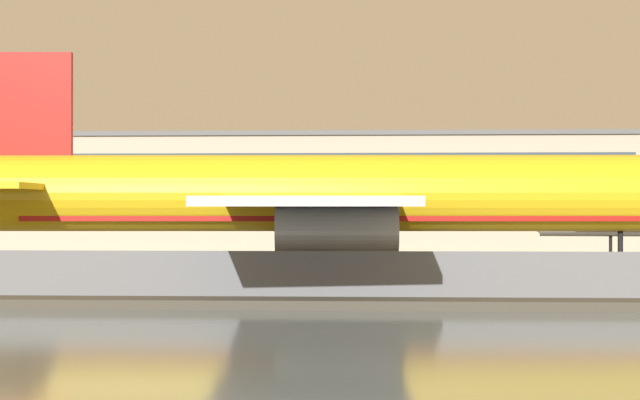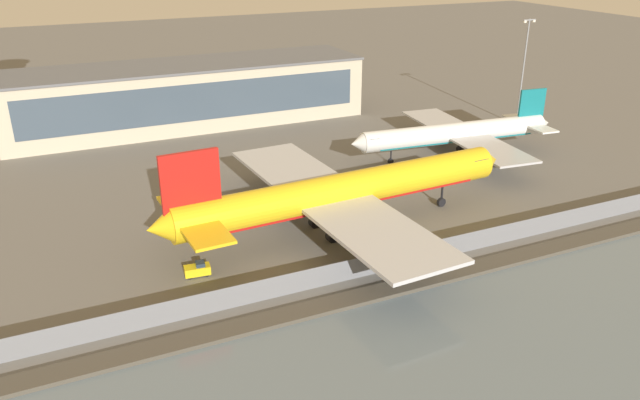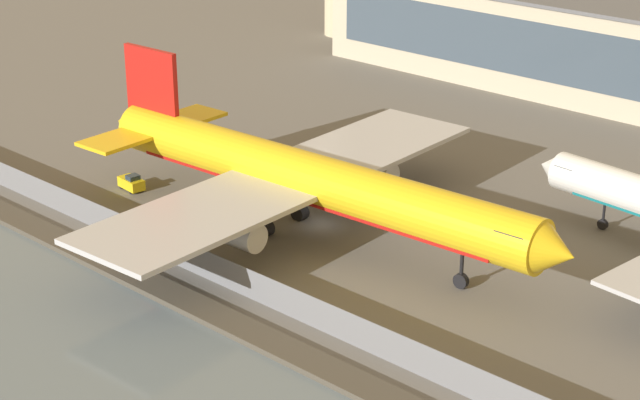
{
  "view_description": "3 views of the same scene",
  "coord_description": "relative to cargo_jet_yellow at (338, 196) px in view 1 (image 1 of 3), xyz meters",
  "views": [
    {
      "loc": [
        4.24,
        -84.19,
        5.24
      ],
      "look_at": [
        -0.96,
        -1.29,
        5.66
      ],
      "focal_mm": 70.0,
      "sensor_mm": 36.0,
      "label": 1
    },
    {
      "loc": [
        -36.18,
        -75.5,
        39.6
      ],
      "look_at": [
        -2.52,
        -2.43,
        5.09
      ],
      "focal_mm": 35.0,
      "sensor_mm": 36.0,
      "label": 2
    },
    {
      "loc": [
        67.2,
        -72.54,
        43.03
      ],
      "look_at": [
        -0.45,
        0.41,
        2.41
      ],
      "focal_mm": 60.0,
      "sensor_mm": 36.0,
      "label": 3
    }
  ],
  "objects": [
    {
      "name": "ground_plane",
      "position": [
        -0.3,
        2.9,
        -5.89
      ],
      "size": [
        500.0,
        500.0,
        0.0
      ],
      "primitive_type": "plane",
      "color": "#66635E"
    },
    {
      "name": "terminal_building",
      "position": [
        -6.24,
        63.33,
        0.87
      ],
      "size": [
        77.92,
        19.67,
        13.5
      ],
      "color": "#BCB299",
      "rests_on": "ground"
    },
    {
      "name": "perimeter_fence",
      "position": [
        -0.3,
        -13.1,
        -4.5
      ],
      "size": [
        280.0,
        0.1,
        2.79
      ],
      "color": "slate",
      "rests_on": "ground"
    },
    {
      "name": "cargo_jet_yellow",
      "position": [
        0.0,
        0.0,
        0.0
      ],
      "size": [
        56.29,
        48.66,
        15.44
      ],
      "color": "yellow",
      "rests_on": "ground"
    },
    {
      "name": "shoreline_seawall",
      "position": [
        -0.3,
        -17.6,
        -5.64
      ],
      "size": [
        320.0,
        3.0,
        0.5
      ],
      "color": "#474238",
      "rests_on": "ground"
    }
  ]
}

